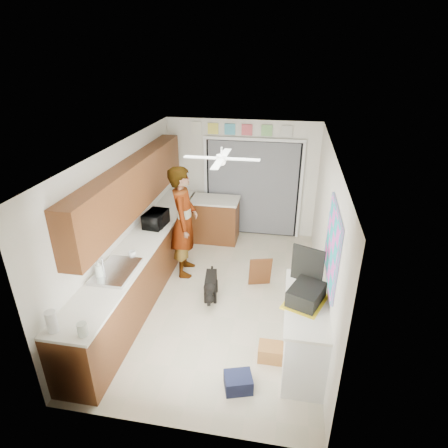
{
  "coord_description": "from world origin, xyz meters",
  "views": [
    {
      "loc": [
        0.99,
        -5.13,
        3.81
      ],
      "look_at": [
        0.0,
        0.4,
        1.15
      ],
      "focal_mm": 30.0,
      "sensor_mm": 36.0,
      "label": 1
    }
  ],
  "objects_px": {
    "suitcase": "(306,294)",
    "man": "(184,222)",
    "microwave": "(156,219)",
    "cup": "(132,254)",
    "cardboard_box": "(271,352)",
    "dog": "(211,285)",
    "paper_towel_roll": "(52,322)",
    "soap_bottle": "(99,269)",
    "navy_crate": "(238,382)"
  },
  "relations": [
    {
      "from": "cardboard_box",
      "to": "paper_towel_roll",
      "type": "bearing_deg",
      "value": -158.06
    },
    {
      "from": "microwave",
      "to": "navy_crate",
      "type": "distance_m",
      "value": 3.16
    },
    {
      "from": "suitcase",
      "to": "cardboard_box",
      "type": "distance_m",
      "value": 1.01
    },
    {
      "from": "cardboard_box",
      "to": "man",
      "type": "relative_size",
      "value": 0.17
    },
    {
      "from": "microwave",
      "to": "man",
      "type": "relative_size",
      "value": 0.24
    },
    {
      "from": "paper_towel_roll",
      "to": "dog",
      "type": "height_order",
      "value": "paper_towel_roll"
    },
    {
      "from": "cardboard_box",
      "to": "dog",
      "type": "relative_size",
      "value": 0.57
    },
    {
      "from": "microwave",
      "to": "suitcase",
      "type": "relative_size",
      "value": 1.0
    },
    {
      "from": "cardboard_box",
      "to": "man",
      "type": "distance_m",
      "value": 2.72
    },
    {
      "from": "paper_towel_roll",
      "to": "man",
      "type": "height_order",
      "value": "man"
    },
    {
      "from": "suitcase",
      "to": "cardboard_box",
      "type": "relative_size",
      "value": 1.39
    },
    {
      "from": "microwave",
      "to": "soap_bottle",
      "type": "bearing_deg",
      "value": 178.71
    },
    {
      "from": "man",
      "to": "dog",
      "type": "xyz_separation_m",
      "value": [
        0.63,
        -0.71,
        -0.78
      ]
    },
    {
      "from": "paper_towel_roll",
      "to": "suitcase",
      "type": "distance_m",
      "value": 2.97
    },
    {
      "from": "paper_towel_roll",
      "to": "man",
      "type": "distance_m",
      "value": 2.97
    },
    {
      "from": "soap_bottle",
      "to": "paper_towel_roll",
      "type": "bearing_deg",
      "value": -90.8
    },
    {
      "from": "cardboard_box",
      "to": "navy_crate",
      "type": "distance_m",
      "value": 0.67
    },
    {
      "from": "microwave",
      "to": "paper_towel_roll",
      "type": "height_order",
      "value": "microwave"
    },
    {
      "from": "microwave",
      "to": "navy_crate",
      "type": "xyz_separation_m",
      "value": [
        1.83,
        -2.39,
        -0.97
      ]
    },
    {
      "from": "microwave",
      "to": "dog",
      "type": "bearing_deg",
      "value": -114.12
    },
    {
      "from": "microwave",
      "to": "soap_bottle",
      "type": "distance_m",
      "value": 1.73
    },
    {
      "from": "paper_towel_roll",
      "to": "cardboard_box",
      "type": "relative_size",
      "value": 0.75
    },
    {
      "from": "dog",
      "to": "soap_bottle",
      "type": "bearing_deg",
      "value": -147.58
    },
    {
      "from": "navy_crate",
      "to": "dog",
      "type": "relative_size",
      "value": 0.55
    },
    {
      "from": "suitcase",
      "to": "cardboard_box",
      "type": "height_order",
      "value": "suitcase"
    },
    {
      "from": "suitcase",
      "to": "navy_crate",
      "type": "height_order",
      "value": "suitcase"
    },
    {
      "from": "microwave",
      "to": "soap_bottle",
      "type": "xyz_separation_m",
      "value": [
        -0.2,
        -1.72,
        0.01
      ]
    },
    {
      "from": "microwave",
      "to": "soap_bottle",
      "type": "height_order",
      "value": "soap_bottle"
    },
    {
      "from": "microwave",
      "to": "man",
      "type": "height_order",
      "value": "man"
    },
    {
      "from": "cardboard_box",
      "to": "man",
      "type": "height_order",
      "value": "man"
    },
    {
      "from": "suitcase",
      "to": "man",
      "type": "distance_m",
      "value": 2.78
    },
    {
      "from": "suitcase",
      "to": "man",
      "type": "xyz_separation_m",
      "value": [
        -2.08,
        1.84,
        -0.03
      ]
    },
    {
      "from": "suitcase",
      "to": "man",
      "type": "bearing_deg",
      "value": 160.8
    },
    {
      "from": "cup",
      "to": "paper_towel_roll",
      "type": "bearing_deg",
      "value": -97.23
    },
    {
      "from": "cup",
      "to": "cardboard_box",
      "type": "height_order",
      "value": "cup"
    },
    {
      "from": "cup",
      "to": "navy_crate",
      "type": "bearing_deg",
      "value": -35.71
    },
    {
      "from": "man",
      "to": "soap_bottle",
      "type": "bearing_deg",
      "value": 150.96
    },
    {
      "from": "microwave",
      "to": "navy_crate",
      "type": "height_order",
      "value": "microwave"
    },
    {
      "from": "cup",
      "to": "paper_towel_roll",
      "type": "height_order",
      "value": "paper_towel_roll"
    },
    {
      "from": "soap_bottle",
      "to": "navy_crate",
      "type": "xyz_separation_m",
      "value": [
        2.02,
        -0.67,
        -0.98
      ]
    },
    {
      "from": "suitcase",
      "to": "man",
      "type": "height_order",
      "value": "man"
    },
    {
      "from": "cup",
      "to": "man",
      "type": "xyz_separation_m",
      "value": [
        0.48,
        1.17,
        0.03
      ]
    },
    {
      "from": "paper_towel_roll",
      "to": "suitcase",
      "type": "xyz_separation_m",
      "value": [
        2.78,
        1.05,
        -0.03
      ]
    },
    {
      "from": "paper_towel_roll",
      "to": "navy_crate",
      "type": "height_order",
      "value": "paper_towel_roll"
    },
    {
      "from": "soap_bottle",
      "to": "cardboard_box",
      "type": "height_order",
      "value": "soap_bottle"
    },
    {
      "from": "soap_bottle",
      "to": "suitcase",
      "type": "xyz_separation_m",
      "value": [
        2.76,
        -0.03,
        -0.04
      ]
    },
    {
      "from": "suitcase",
      "to": "dog",
      "type": "xyz_separation_m",
      "value": [
        -1.45,
        1.12,
        -0.8
      ]
    },
    {
      "from": "suitcase",
      "to": "dog",
      "type": "bearing_deg",
      "value": 164.55
    },
    {
      "from": "dog",
      "to": "suitcase",
      "type": "bearing_deg",
      "value": -45.19
    },
    {
      "from": "microwave",
      "to": "cup",
      "type": "height_order",
      "value": "microwave"
    }
  ]
}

